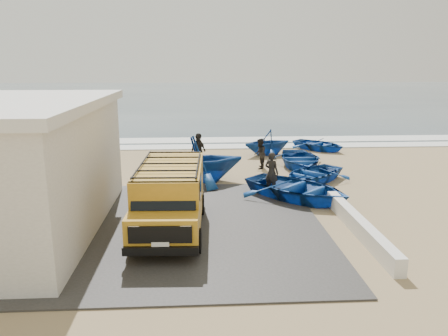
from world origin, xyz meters
name	(u,v)px	position (x,y,z in m)	size (l,w,h in m)	color
ground	(203,207)	(0.00, 0.00, 0.00)	(160.00, 160.00, 0.00)	#A0865D
slab	(145,227)	(-2.00, -2.00, 0.03)	(12.00, 10.00, 0.05)	#383633
ocean	(199,95)	(0.00, 56.00, 0.00)	(180.00, 88.00, 0.01)	#385166
surf_line	(201,147)	(0.00, 12.00, 0.03)	(180.00, 1.60, 0.06)	white
surf_wash	(201,140)	(0.00, 14.50, 0.02)	(180.00, 2.20, 0.04)	white
parapet	(359,226)	(5.00, -3.00, 0.28)	(0.35, 6.00, 0.55)	silver
van	(170,195)	(-1.10, -2.25, 1.20)	(2.28, 5.29, 2.24)	gold
boat_near_left	(297,188)	(3.81, 0.76, 0.47)	(3.24, 4.54, 0.94)	#134599
boat_near_right	(312,174)	(5.06, 3.33, 0.38)	(2.63, 3.69, 0.76)	#134599
boat_mid_left	(199,159)	(-0.16, 3.61, 1.08)	(3.53, 4.09, 2.16)	#134599
boat_mid_right	(299,159)	(5.15, 6.22, 0.43)	(2.94, 4.12, 0.85)	#134599
boat_far_left	(267,142)	(3.92, 9.38, 0.77)	(2.52, 2.92, 1.54)	#134599
boat_far_right	(319,144)	(7.40, 10.71, 0.35)	(2.44, 3.42, 0.71)	#134599
fisherman_front	(272,172)	(2.92, 1.78, 0.88)	(0.64, 0.42, 1.76)	black
fisherman_middle	(260,154)	(3.00, 6.03, 0.79)	(0.77, 0.60, 1.58)	black
fisherman_back	(198,152)	(-0.18, 5.77, 0.97)	(1.13, 0.47, 1.94)	black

